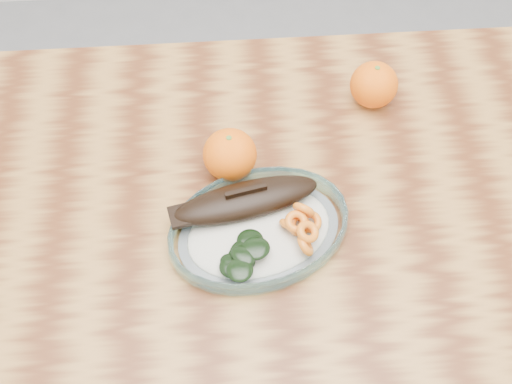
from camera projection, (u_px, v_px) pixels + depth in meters
dining_table at (275, 263)px, 1.00m from camera, size 1.20×0.80×0.75m
plated_meal at (258, 227)px, 0.90m from camera, size 0.58×0.58×0.07m
orange_left at (230, 155)px, 0.95m from camera, size 0.08×0.08×0.08m
orange_right at (374, 85)px, 1.03m from camera, size 0.08×0.08×0.08m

